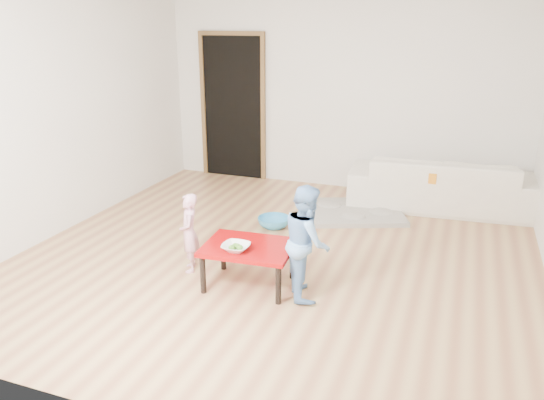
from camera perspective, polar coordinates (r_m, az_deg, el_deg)
The scene contains 13 objects.
floor at distance 5.42m, azimuth 0.74°, elevation -5.87°, with size 5.00×5.00×0.01m, color #9E6743.
back_wall at distance 7.39m, azimuth 7.45°, elevation 11.21°, with size 5.00×0.02×2.60m, color white.
left_wall at distance 6.29m, azimuth -21.44°, elevation 8.75°, with size 0.02×5.00×2.60m, color white.
doorway at distance 7.92m, azimuth -4.17°, elevation 9.81°, with size 1.02×0.08×2.11m, color brown, non-canonical shape.
sofa at distance 6.96m, azimuth 17.73°, elevation 1.79°, with size 2.24×0.88×0.66m, color silver.
cushion at distance 6.72m, azimuth 15.58°, elevation 2.87°, with size 0.47×0.42×0.13m, color orange.
red_table at distance 4.75m, azimuth -2.50°, elevation -7.04°, with size 0.78×0.58×0.39m, color #930809, non-canonical shape.
bowl at distance 4.56m, azimuth -3.90°, elevation -5.10°, with size 0.24×0.24×0.06m, color white.
broccoli at distance 4.56m, azimuth -3.90°, elevation -5.11°, with size 0.12×0.12×0.06m, color #2D5919, non-canonical shape.
child_pink at distance 5.01m, azimuth -8.88°, elevation -3.51°, with size 0.28×0.18×0.76m, color #D15F87.
child_blue at distance 4.48m, azimuth 3.77°, elevation -4.48°, with size 0.48×0.37×0.99m, color #68B1F2.
basin at distance 6.08m, azimuth 0.21°, elevation -2.41°, with size 0.37×0.37×0.12m, color #328CBF.
blanket at distance 6.58m, azimuth 8.85°, elevation -1.26°, with size 1.13×0.94×0.06m, color #A29A8F, non-canonical shape.
Camera 1 is at (1.65, -4.63, 2.27)m, focal length 35.00 mm.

